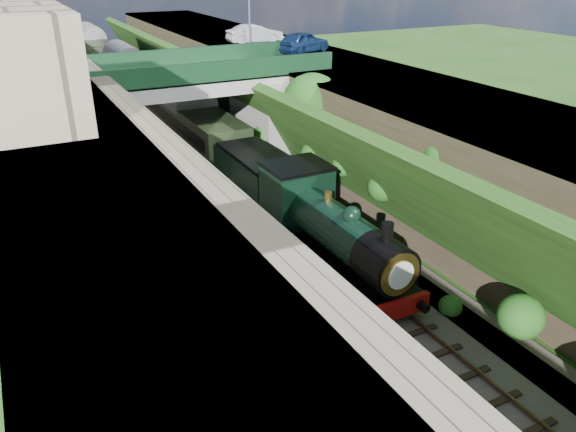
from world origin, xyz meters
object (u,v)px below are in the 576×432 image
Objects in this scene: road_bridge at (202,106)px; car_silver at (255,34)px; locomotive at (329,232)px; lamppost at (249,0)px; tender at (258,182)px; car_blue at (303,42)px; tree at (312,106)px.

car_silver reaches higher than road_bridge.
locomotive is at bearing 164.80° from car_silver.
road_bridge is 15.22m from locomotive.
lamppost reaches higher than tender.
locomotive is (-6.79, -23.40, -7.67)m from lamppost.
tender is at bearing 90.00° from locomotive.
tender is (-0.00, 7.36, -0.27)m from locomotive.
lamppost is 1.34× the size of car_blue.
road_bridge is 2.67× the size of tender.
car_blue is 0.44× the size of locomotive.
tender is (0.26, -7.69, -2.46)m from road_bridge.
car_silver is 19.39m from tender.
road_bridge is 12.53m from car_silver.
car_silver is at bearing 78.69° from tree.
car_silver is at bearing 65.90° from tender.
car_silver is 0.74× the size of tender.
car_silver is (7.86, 9.31, 2.91)m from road_bridge.
car_blue reaches higher than locomotive.
car_silver is 26.03m from locomotive.
road_bridge is at bearing 141.96° from car_silver.
lamppost is 1.00× the size of tender.
tree reaches higher than locomotive.
tree is 9.57m from car_blue.
road_bridge reaches higher than tree.
tender is at bearing 119.43° from car_blue.
lamppost reaches higher than car_silver.
locomotive is at bearing -106.18° from lamppost.
road_bridge is 2.42× the size of tree.
tender is at bearing -151.67° from tree.
car_silver is (2.89, 14.46, 2.33)m from tree.
car_blue reaches higher than tree.
locomotive is 7.37m from tender.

